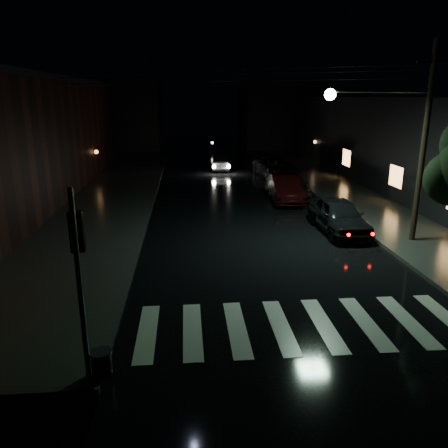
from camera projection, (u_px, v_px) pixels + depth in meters
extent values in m
plane|color=black|center=(193.00, 340.00, 11.22)|extent=(120.00, 120.00, 0.00)
cube|color=#282826|center=(98.00, 208.00, 24.16)|extent=(6.00, 44.00, 0.15)
cube|color=#282826|center=(360.00, 203.00, 25.42)|extent=(4.00, 44.00, 0.15)
cube|color=black|center=(442.00, 144.00, 29.02)|extent=(10.00, 40.00, 6.00)
cube|color=black|center=(101.00, 114.00, 52.28)|extent=(14.00, 10.00, 8.00)
cube|color=black|center=(298.00, 118.00, 54.44)|extent=(14.00, 10.00, 7.00)
cube|color=beige|center=(302.00, 325.00, 11.95)|extent=(9.00, 3.00, 0.01)
cylinder|color=slate|center=(80.00, 288.00, 8.96)|extent=(0.12, 0.12, 4.20)
cylinder|color=black|center=(102.00, 364.00, 9.50)|extent=(0.44, 0.44, 0.55)
cylinder|color=slate|center=(101.00, 352.00, 9.41)|extent=(0.48, 0.48, 0.04)
cube|color=black|center=(77.00, 232.00, 8.81)|extent=(0.28, 0.16, 0.85)
sphere|color=#0CFF33|center=(79.00, 242.00, 8.96)|extent=(0.20, 0.20, 0.20)
cylinder|color=black|center=(424.00, 145.00, 17.54)|extent=(0.24, 0.24, 8.00)
cube|color=black|center=(434.00, 62.00, 16.66)|extent=(1.40, 0.10, 0.10)
cylinder|color=slate|center=(381.00, 92.00, 16.80)|extent=(4.00, 0.08, 0.08)
sphere|color=#BFFFD8|center=(330.00, 95.00, 16.66)|extent=(0.44, 0.44, 0.44)
imported|color=black|center=(339.00, 216.00, 19.99)|extent=(1.94, 4.63, 1.57)
imported|color=black|center=(285.00, 189.00, 25.91)|extent=(1.85, 4.68, 1.52)
imported|color=black|center=(291.00, 186.00, 27.32)|extent=(2.09, 4.68, 1.33)
imported|color=black|center=(276.00, 167.00, 33.73)|extent=(3.16, 5.78, 1.54)
imported|color=black|center=(221.00, 162.00, 37.06)|extent=(1.62, 4.02, 1.30)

